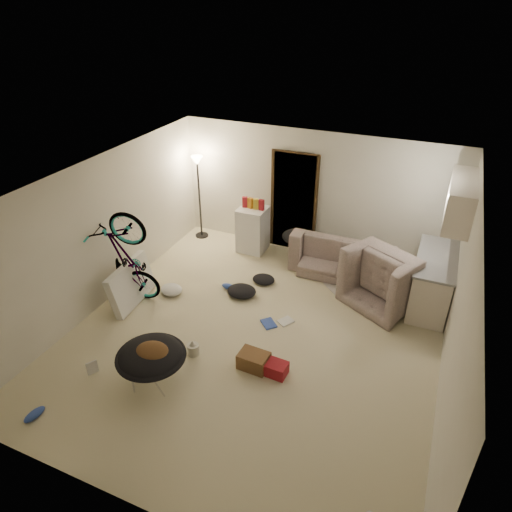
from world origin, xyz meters
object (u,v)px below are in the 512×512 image
at_px(floor_lamp, 198,180).
at_px(saucer_chair, 152,361).
at_px(mini_fridge, 253,229).
at_px(juicer, 193,349).
at_px(sofa, 343,258).
at_px(drink_case_a, 254,361).
at_px(drink_case_b, 275,368).
at_px(bicycle, 130,278).
at_px(tv_box, 131,284).
at_px(armchair, 392,280).
at_px(kitchen_counter, 432,282).

bearing_deg(floor_lamp, saucer_chair, -69.47).
distance_m(mini_fridge, juicer, 3.34).
distance_m(sofa, drink_case_a, 3.12).
relative_size(sofa, saucer_chair, 2.06).
relative_size(mini_fridge, drink_case_b, 2.78).
distance_m(bicycle, drink_case_a, 2.68).
xyz_separation_m(sofa, juicer, (-1.46, -3.18, -0.18)).
bearing_deg(floor_lamp, sofa, -3.58).
relative_size(drink_case_a, drink_case_b, 1.26).
height_order(saucer_chair, tv_box, tv_box).
xyz_separation_m(armchair, saucer_chair, (-2.66, -3.31, 0.02)).
distance_m(floor_lamp, drink_case_b, 4.61).
bearing_deg(bicycle, tv_box, 171.11).
bearing_deg(sofa, armchair, 149.19).
relative_size(sofa, mini_fridge, 2.08).
xyz_separation_m(bicycle, mini_fridge, (1.17, 2.51, -0.01)).
xyz_separation_m(bicycle, saucer_chair, (1.43, -1.48, -0.08)).
distance_m(mini_fridge, drink_case_a, 3.48).
xyz_separation_m(mini_fridge, tv_box, (-1.17, -2.52, -0.10)).
xyz_separation_m(bicycle, tv_box, (0.00, -0.01, -0.12)).
xyz_separation_m(drink_case_b, juicer, (-1.27, -0.11, 0.01)).
height_order(drink_case_a, drink_case_b, drink_case_a).
distance_m(drink_case_a, drink_case_b, 0.33).
height_order(floor_lamp, drink_case_b, floor_lamp).
relative_size(bicycle, saucer_chair, 1.93).
bearing_deg(juicer, bicycle, 154.79).
distance_m(armchair, mini_fridge, 3.00).
xyz_separation_m(saucer_chair, drink_case_a, (1.14, 0.82, -0.28)).
distance_m(armchair, drink_case_b, 2.78).
distance_m(floor_lamp, bicycle, 2.74).
bearing_deg(floor_lamp, drink_case_a, -50.80).
height_order(armchair, mini_fridge, mini_fridge).
bearing_deg(armchair, drink_case_a, 87.59).
xyz_separation_m(tv_box, drink_case_a, (2.57, -0.65, -0.24)).
bearing_deg(kitchen_counter, juicer, -138.53).
xyz_separation_m(floor_lamp, sofa, (3.20, -0.20, -1.02)).
relative_size(sofa, drink_case_a, 4.60).
relative_size(kitchen_counter, saucer_chair, 1.59).
relative_size(saucer_chair, tv_box, 0.86).
bearing_deg(sofa, bicycle, 37.46).
bearing_deg(tv_box, juicer, -29.76).
height_order(sofa, mini_fridge, mini_fridge).
height_order(bicycle, saucer_chair, bicycle).
xyz_separation_m(tv_box, drink_case_b, (2.90, -0.65, -0.27)).
relative_size(armchair, drink_case_b, 3.51).
bearing_deg(kitchen_counter, tv_box, -157.34).
distance_m(kitchen_counter, armchair, 0.65).
xyz_separation_m(sofa, drink_case_b, (-0.19, -3.08, -0.19)).
distance_m(armchair, bicycle, 4.49).
bearing_deg(juicer, drink_case_b, 4.80).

